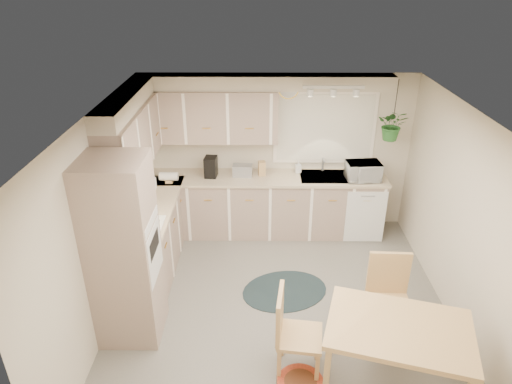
% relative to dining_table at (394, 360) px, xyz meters
% --- Properties ---
extents(floor, '(4.20, 4.20, 0.00)m').
position_rel_dining_table_xyz_m(floor, '(-1.02, 1.20, -0.41)').
color(floor, slate).
rests_on(floor, ground).
extents(ceiling, '(4.20, 4.20, 0.00)m').
position_rel_dining_table_xyz_m(ceiling, '(-1.02, 1.20, 1.99)').
color(ceiling, white).
rests_on(ceiling, wall_back).
extents(wall_back, '(4.00, 0.04, 2.40)m').
position_rel_dining_table_xyz_m(wall_back, '(-1.02, 3.30, 0.79)').
color(wall_back, beige).
rests_on(wall_back, floor).
extents(wall_front, '(4.00, 0.04, 2.40)m').
position_rel_dining_table_xyz_m(wall_front, '(-1.02, -0.90, 0.79)').
color(wall_front, beige).
rests_on(wall_front, floor).
extents(wall_left, '(0.04, 4.20, 2.40)m').
position_rel_dining_table_xyz_m(wall_left, '(-3.02, 1.20, 0.79)').
color(wall_left, beige).
rests_on(wall_left, floor).
extents(wall_right, '(0.04, 4.20, 2.40)m').
position_rel_dining_table_xyz_m(wall_right, '(0.98, 1.20, 0.79)').
color(wall_right, beige).
rests_on(wall_right, floor).
extents(base_cab_left, '(0.60, 1.85, 0.90)m').
position_rel_dining_table_xyz_m(base_cab_left, '(-2.72, 2.07, 0.04)').
color(base_cab_left, gray).
rests_on(base_cab_left, floor).
extents(base_cab_back, '(3.60, 0.60, 0.90)m').
position_rel_dining_table_xyz_m(base_cab_back, '(-1.22, 3.00, 0.04)').
color(base_cab_back, gray).
rests_on(base_cab_back, floor).
extents(counter_left, '(0.64, 1.89, 0.04)m').
position_rel_dining_table_xyz_m(counter_left, '(-2.71, 2.07, 0.51)').
color(counter_left, '#BAAF88').
rests_on(counter_left, base_cab_left).
extents(counter_back, '(3.64, 0.64, 0.04)m').
position_rel_dining_table_xyz_m(counter_back, '(-1.22, 2.99, 0.51)').
color(counter_back, '#BAAF88').
rests_on(counter_back, base_cab_back).
extents(oven_stack, '(0.65, 0.65, 2.10)m').
position_rel_dining_table_xyz_m(oven_stack, '(-2.69, 0.82, 0.64)').
color(oven_stack, gray).
rests_on(oven_stack, floor).
extents(wall_oven_face, '(0.02, 0.56, 0.58)m').
position_rel_dining_table_xyz_m(wall_oven_face, '(-2.37, 0.82, 0.64)').
color(wall_oven_face, silver).
rests_on(wall_oven_face, oven_stack).
extents(upper_cab_left, '(0.35, 2.00, 0.75)m').
position_rel_dining_table_xyz_m(upper_cab_left, '(-2.84, 2.20, 1.42)').
color(upper_cab_left, gray).
rests_on(upper_cab_left, wall_left).
extents(upper_cab_back, '(2.00, 0.35, 0.75)m').
position_rel_dining_table_xyz_m(upper_cab_back, '(-2.02, 3.12, 1.42)').
color(upper_cab_back, gray).
rests_on(upper_cab_back, wall_back).
extents(soffit_left, '(0.30, 2.00, 0.20)m').
position_rel_dining_table_xyz_m(soffit_left, '(-2.87, 2.20, 1.89)').
color(soffit_left, beige).
rests_on(soffit_left, wall_left).
extents(soffit_back, '(3.60, 0.30, 0.20)m').
position_rel_dining_table_xyz_m(soffit_back, '(-1.22, 3.15, 1.89)').
color(soffit_back, beige).
rests_on(soffit_back, wall_back).
extents(cooktop, '(0.52, 0.58, 0.02)m').
position_rel_dining_table_xyz_m(cooktop, '(-2.70, 1.50, 0.54)').
color(cooktop, silver).
rests_on(cooktop, counter_left).
extents(range_hood, '(0.40, 0.60, 0.14)m').
position_rel_dining_table_xyz_m(range_hood, '(-2.72, 1.50, 0.99)').
color(range_hood, silver).
rests_on(range_hood, upper_cab_left).
extents(window_blinds, '(1.40, 0.02, 1.00)m').
position_rel_dining_table_xyz_m(window_blinds, '(-0.32, 3.27, 1.19)').
color(window_blinds, white).
rests_on(window_blinds, wall_back).
extents(window_frame, '(1.50, 0.02, 1.10)m').
position_rel_dining_table_xyz_m(window_frame, '(-0.32, 3.28, 1.19)').
color(window_frame, white).
rests_on(window_frame, wall_back).
extents(sink, '(0.70, 0.48, 0.10)m').
position_rel_dining_table_xyz_m(sink, '(-0.32, 3.00, 0.49)').
color(sink, '#96989D').
rests_on(sink, counter_back).
extents(dishwasher_front, '(0.58, 0.02, 0.83)m').
position_rel_dining_table_xyz_m(dishwasher_front, '(0.28, 2.69, 0.02)').
color(dishwasher_front, silver).
rests_on(dishwasher_front, base_cab_back).
extents(track_light_bar, '(0.80, 0.04, 0.04)m').
position_rel_dining_table_xyz_m(track_light_bar, '(-0.32, 2.75, 1.92)').
color(track_light_bar, silver).
rests_on(track_light_bar, ceiling).
extents(wall_clock, '(0.30, 0.03, 0.30)m').
position_rel_dining_table_xyz_m(wall_clock, '(-0.87, 3.27, 1.77)').
color(wall_clock, '#E0BC4F').
rests_on(wall_clock, wall_back).
extents(dining_table, '(1.47, 1.18, 0.81)m').
position_rel_dining_table_xyz_m(dining_table, '(0.00, 0.00, 0.00)').
color(dining_table, tan).
rests_on(dining_table, floor).
extents(chair_left, '(0.51, 0.51, 0.97)m').
position_rel_dining_table_xyz_m(chair_left, '(-0.87, 0.24, 0.08)').
color(chair_left, tan).
rests_on(chair_left, floor).
extents(chair_back, '(0.49, 0.49, 1.01)m').
position_rel_dining_table_xyz_m(chair_back, '(0.12, 0.68, 0.10)').
color(chair_back, tan).
rests_on(chair_back, floor).
extents(braided_rug, '(1.29, 1.10, 0.01)m').
position_rel_dining_table_xyz_m(braided_rug, '(-0.95, 1.52, -0.40)').
color(braided_rug, black).
rests_on(braided_rug, floor).
extents(microwave, '(0.51, 0.31, 0.33)m').
position_rel_dining_table_xyz_m(microwave, '(0.23, 2.90, 0.70)').
color(microwave, silver).
rests_on(microwave, counter_back).
extents(soap_bottle, '(0.11, 0.20, 0.09)m').
position_rel_dining_table_xyz_m(soap_bottle, '(-0.69, 3.15, 0.58)').
color(soap_bottle, silver).
rests_on(soap_bottle, counter_back).
extents(hanging_plant, '(0.51, 0.54, 0.35)m').
position_rel_dining_table_xyz_m(hanging_plant, '(0.56, 2.90, 1.32)').
color(hanging_plant, '#255C25').
rests_on(hanging_plant, ceiling).
extents(coffee_maker, '(0.19, 0.23, 0.30)m').
position_rel_dining_table_xyz_m(coffee_maker, '(-1.99, 3.00, 0.69)').
color(coffee_maker, black).
rests_on(coffee_maker, counter_back).
extents(toaster, '(0.29, 0.18, 0.17)m').
position_rel_dining_table_xyz_m(toaster, '(-1.52, 3.02, 0.62)').
color(toaster, '#96989D').
rests_on(toaster, counter_back).
extents(knife_block, '(0.11, 0.11, 0.22)m').
position_rel_dining_table_xyz_m(knife_block, '(-1.24, 3.05, 0.64)').
color(knife_block, tan).
rests_on(knife_block, counter_back).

